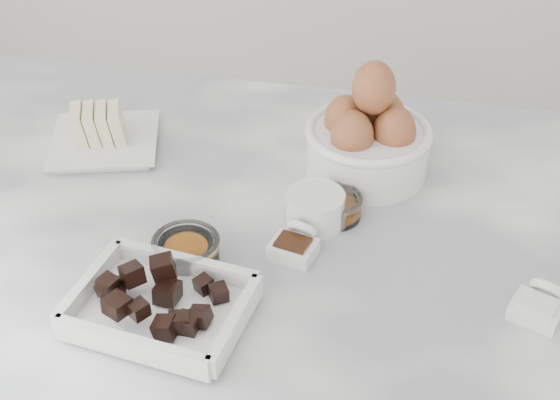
{
  "coord_description": "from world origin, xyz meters",
  "views": [
    {
      "loc": [
        0.18,
        -0.73,
        1.56
      ],
      "look_at": [
        0.02,
        0.03,
        0.98
      ],
      "focal_mm": 50.0,
      "sensor_mm": 36.0,
      "label": 1
    }
  ],
  "objects_px": {
    "vanilla_spoon": "(295,244)",
    "honey_bowl": "(335,206)",
    "chocolate_dish": "(160,303)",
    "zest_bowl": "(186,250)",
    "salt_spoon": "(539,304)",
    "egg_bowl": "(368,137)",
    "sugar_ramekin": "(315,207)",
    "butter_plate": "(102,133)"
  },
  "relations": [
    {
      "from": "chocolate_dish",
      "to": "zest_bowl",
      "type": "xyz_separation_m",
      "value": [
        -0.0,
        0.09,
        -0.0
      ]
    },
    {
      "from": "honey_bowl",
      "to": "chocolate_dish",
      "type": "bearing_deg",
      "value": -125.48
    },
    {
      "from": "egg_bowl",
      "to": "salt_spoon",
      "type": "bearing_deg",
      "value": -47.22
    },
    {
      "from": "zest_bowl",
      "to": "vanilla_spoon",
      "type": "bearing_deg",
      "value": 20.03
    },
    {
      "from": "sugar_ramekin",
      "to": "vanilla_spoon",
      "type": "bearing_deg",
      "value": -101.64
    },
    {
      "from": "egg_bowl",
      "to": "zest_bowl",
      "type": "height_order",
      "value": "egg_bowl"
    },
    {
      "from": "zest_bowl",
      "to": "vanilla_spoon",
      "type": "height_order",
      "value": "vanilla_spoon"
    },
    {
      "from": "vanilla_spoon",
      "to": "chocolate_dish",
      "type": "bearing_deg",
      "value": -131.26
    },
    {
      "from": "chocolate_dish",
      "to": "egg_bowl",
      "type": "relative_size",
      "value": 1.18
    },
    {
      "from": "chocolate_dish",
      "to": "butter_plate",
      "type": "distance_m",
      "value": 0.37
    },
    {
      "from": "sugar_ramekin",
      "to": "egg_bowl",
      "type": "distance_m",
      "value": 0.14
    },
    {
      "from": "chocolate_dish",
      "to": "zest_bowl",
      "type": "height_order",
      "value": "chocolate_dish"
    },
    {
      "from": "egg_bowl",
      "to": "vanilla_spoon",
      "type": "xyz_separation_m",
      "value": [
        -0.06,
        -0.19,
        -0.04
      ]
    },
    {
      "from": "sugar_ramekin",
      "to": "salt_spoon",
      "type": "bearing_deg",
      "value": -21.7
    },
    {
      "from": "honey_bowl",
      "to": "salt_spoon",
      "type": "bearing_deg",
      "value": -27.16
    },
    {
      "from": "salt_spoon",
      "to": "honey_bowl",
      "type": "bearing_deg",
      "value": 152.84
    },
    {
      "from": "chocolate_dish",
      "to": "zest_bowl",
      "type": "relative_size",
      "value": 2.5
    },
    {
      "from": "chocolate_dish",
      "to": "butter_plate",
      "type": "xyz_separation_m",
      "value": [
        -0.2,
        0.32,
        0.0
      ]
    },
    {
      "from": "butter_plate",
      "to": "egg_bowl",
      "type": "distance_m",
      "value": 0.39
    },
    {
      "from": "vanilla_spoon",
      "to": "salt_spoon",
      "type": "xyz_separation_m",
      "value": [
        0.28,
        -0.04,
        -0.0
      ]
    },
    {
      "from": "sugar_ramekin",
      "to": "egg_bowl",
      "type": "height_order",
      "value": "egg_bowl"
    },
    {
      "from": "zest_bowl",
      "to": "chocolate_dish",
      "type": "bearing_deg",
      "value": -89.5
    },
    {
      "from": "vanilla_spoon",
      "to": "honey_bowl",
      "type": "bearing_deg",
      "value": 66.54
    },
    {
      "from": "butter_plate",
      "to": "sugar_ramekin",
      "type": "xyz_separation_m",
      "value": [
        0.33,
        -0.11,
        0.0
      ]
    },
    {
      "from": "butter_plate",
      "to": "vanilla_spoon",
      "type": "bearing_deg",
      "value": -28.68
    },
    {
      "from": "sugar_ramekin",
      "to": "salt_spoon",
      "type": "height_order",
      "value": "sugar_ramekin"
    },
    {
      "from": "salt_spoon",
      "to": "vanilla_spoon",
      "type": "bearing_deg",
      "value": 171.0
    },
    {
      "from": "butter_plate",
      "to": "egg_bowl",
      "type": "bearing_deg",
      "value": 2.76
    },
    {
      "from": "honey_bowl",
      "to": "zest_bowl",
      "type": "height_order",
      "value": "zest_bowl"
    },
    {
      "from": "zest_bowl",
      "to": "honey_bowl",
      "type": "bearing_deg",
      "value": 38.68
    },
    {
      "from": "butter_plate",
      "to": "zest_bowl",
      "type": "distance_m",
      "value": 0.3
    },
    {
      "from": "chocolate_dish",
      "to": "honey_bowl",
      "type": "height_order",
      "value": "chocolate_dish"
    },
    {
      "from": "sugar_ramekin",
      "to": "egg_bowl",
      "type": "xyz_separation_m",
      "value": [
        0.05,
        0.13,
        0.03
      ]
    },
    {
      "from": "egg_bowl",
      "to": "vanilla_spoon",
      "type": "bearing_deg",
      "value": -107.62
    },
    {
      "from": "egg_bowl",
      "to": "salt_spoon",
      "type": "height_order",
      "value": "egg_bowl"
    },
    {
      "from": "honey_bowl",
      "to": "salt_spoon",
      "type": "height_order",
      "value": "salt_spoon"
    },
    {
      "from": "salt_spoon",
      "to": "chocolate_dish",
      "type": "bearing_deg",
      "value": -166.9
    },
    {
      "from": "butter_plate",
      "to": "zest_bowl",
      "type": "xyz_separation_m",
      "value": [
        0.2,
        -0.22,
        -0.0
      ]
    },
    {
      "from": "butter_plate",
      "to": "salt_spoon",
      "type": "distance_m",
      "value": 0.64
    },
    {
      "from": "butter_plate",
      "to": "zest_bowl",
      "type": "bearing_deg",
      "value": -48.0
    },
    {
      "from": "butter_plate",
      "to": "zest_bowl",
      "type": "height_order",
      "value": "butter_plate"
    },
    {
      "from": "sugar_ramekin",
      "to": "honey_bowl",
      "type": "xyz_separation_m",
      "value": [
        0.02,
        0.02,
        -0.01
      ]
    }
  ]
}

